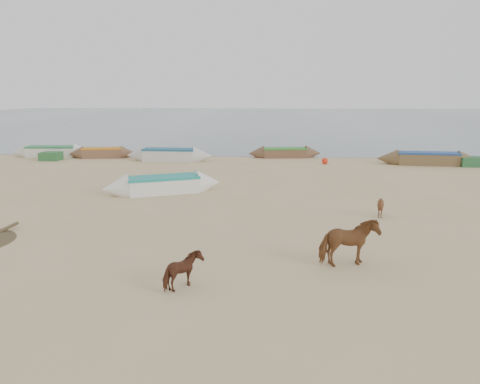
# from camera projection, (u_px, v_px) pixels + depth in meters

# --- Properties ---
(ground) EXTENTS (140.00, 140.00, 0.00)m
(ground) POSITION_uv_depth(u_px,v_px,m) (231.00, 248.00, 15.17)
(ground) COLOR tan
(ground) RESTS_ON ground
(sea) EXTENTS (160.00, 160.00, 0.00)m
(sea) POSITION_uv_depth(u_px,v_px,m) (267.00, 118.00, 95.19)
(sea) COLOR slate
(sea) RESTS_ON ground
(cow_adult) EXTENTS (1.82, 1.21, 1.41)m
(cow_adult) POSITION_uv_depth(u_px,v_px,m) (349.00, 243.00, 13.42)
(cow_adult) COLOR brown
(cow_adult) RESTS_ON ground
(calf_front) EXTENTS (1.06, 1.04, 0.88)m
(calf_front) POSITION_uv_depth(u_px,v_px,m) (381.00, 207.00, 18.79)
(calf_front) COLOR #56311B
(calf_front) RESTS_ON ground
(calf_right) EXTENTS (0.99, 1.09, 0.95)m
(calf_right) POSITION_uv_depth(u_px,v_px,m) (184.00, 271.00, 11.87)
(calf_right) COLOR #532A1B
(calf_right) RESTS_ON ground
(near_canoe) EXTENTS (6.03, 3.74, 0.84)m
(near_canoe) POSITION_uv_depth(u_px,v_px,m) (163.00, 185.00, 23.45)
(near_canoe) COLOR white
(near_canoe) RESTS_ON ground
(waterline_canoes) EXTENTS (59.48, 5.11, 0.91)m
(waterline_canoes) POSITION_uv_depth(u_px,v_px,m) (252.00, 155.00, 34.87)
(waterline_canoes) COLOR brown
(waterline_canoes) RESTS_ON ground
(beach_clutter) EXTENTS (45.08, 4.92, 0.64)m
(beach_clutter) POSITION_uv_depth(u_px,v_px,m) (303.00, 157.00, 34.32)
(beach_clutter) COLOR #2B6131
(beach_clutter) RESTS_ON ground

